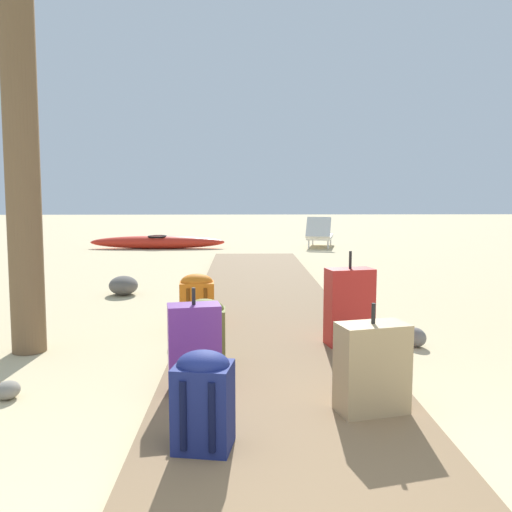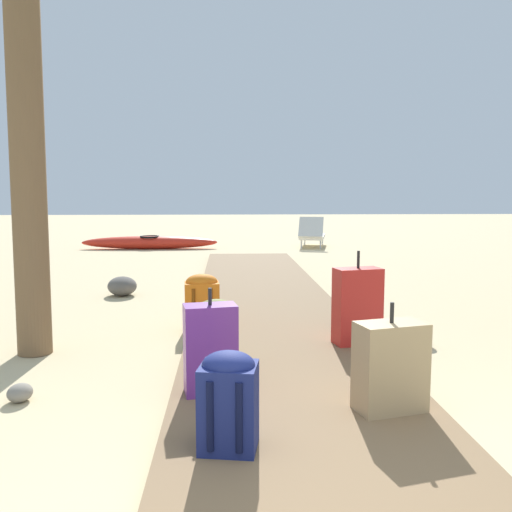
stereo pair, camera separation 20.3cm
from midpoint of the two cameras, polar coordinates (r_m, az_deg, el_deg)
name	(u,v)px [view 1 (the left image)]	position (r m, az deg, el deg)	size (l,w,h in m)	color
ground_plane	(267,324)	(5.72, 2.23, -7.22)	(60.00, 60.00, 0.00)	#CCB789
boardwalk	(264,301)	(6.69, 1.68, -4.84)	(1.67, 10.01, 0.08)	brown
backpack_navy	(203,398)	(2.81, -3.48, -14.76)	(0.32, 0.30, 0.51)	navy
suitcase_red	(349,307)	(4.70, 11.10, -5.29)	(0.43, 0.28, 0.81)	red
suitcase_tan	(372,368)	(3.33, 13.94, -11.43)	(0.45, 0.32, 0.65)	tan
backpack_orange	(197,297)	(5.40, -5.22, -4.37)	(0.36, 0.29, 0.50)	orange
backpack_olive	(204,330)	(4.09, -4.06, -7.88)	(0.32, 0.26, 0.51)	olive
suitcase_purple	(194,348)	(3.54, -4.91, -9.75)	(0.36, 0.25, 0.69)	#6B2D84
lounge_chair	(320,235)	(13.89, 7.19, 2.27)	(0.92, 1.63, 0.79)	white
kayak	(158,242)	(13.66, -9.97, 1.46)	(3.37, 0.54, 0.33)	red
rock_left_mid	(123,285)	(7.51, -13.13, -3.06)	(0.39, 0.45, 0.26)	#5B5651
rock_left_near	(7,390)	(4.02, -23.52, -12.92)	(0.18, 0.16, 0.12)	gray
rock_right_far	(415,337)	(5.12, 17.63, -8.21)	(0.22, 0.16, 0.17)	slate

